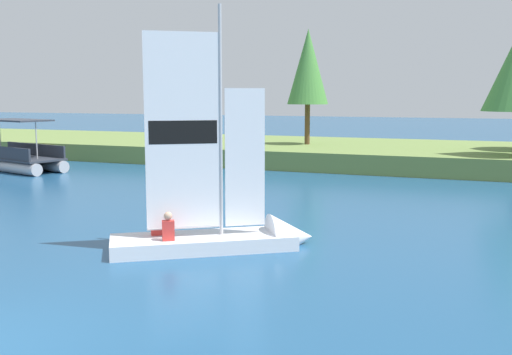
# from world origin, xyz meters

# --- Properties ---
(shore_bank) EXTENTS (80.00, 11.32, 0.98)m
(shore_bank) POSITION_xyz_m (0.00, 27.08, 0.49)
(shore_bank) COLOR olive
(shore_bank) RESTS_ON ground
(shoreline_tree_left) EXTENTS (2.34, 2.34, 6.53)m
(shoreline_tree_left) POSITION_xyz_m (-2.54, 26.36, 5.36)
(shoreline_tree_left) COLOR brown
(shoreline_tree_left) RESTS_ON shore_bank
(wooden_dock) EXTENTS (1.54, 6.34, 0.52)m
(wooden_dock) POSITION_xyz_m (-17.24, 18.75, 0.26)
(wooden_dock) COLOR brown
(wooden_dock) RESTS_ON ground
(sailboat) EXTENTS (4.91, 3.93, 6.33)m
(sailboat) POSITION_xyz_m (1.37, 6.96, 0.43)
(sailboat) COLOR white
(sailboat) RESTS_ON ground
(pontoon_boat) EXTENTS (5.74, 3.41, 2.59)m
(pontoon_boat) POSITION_xyz_m (-14.87, 16.86, 0.63)
(pontoon_boat) COLOR #B2B2B7
(pontoon_boat) RESTS_ON ground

